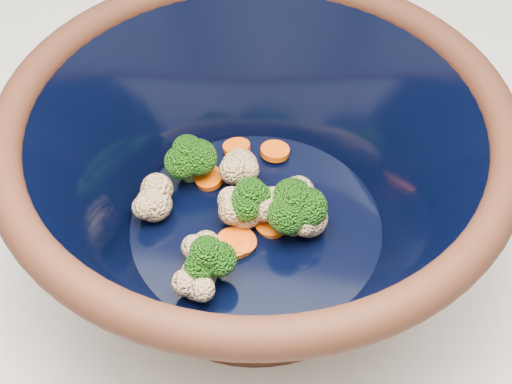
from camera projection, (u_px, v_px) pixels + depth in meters
The scene contains 2 objects.
mixing_bowl at pixel (256, 178), 0.58m from camera, with size 0.40×0.40×0.17m.
vegetable_pile at pixel (241, 205), 0.60m from camera, with size 0.17×0.19×0.06m.
Camera 1 is at (0.09, -0.38, 1.42)m, focal length 50.00 mm.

